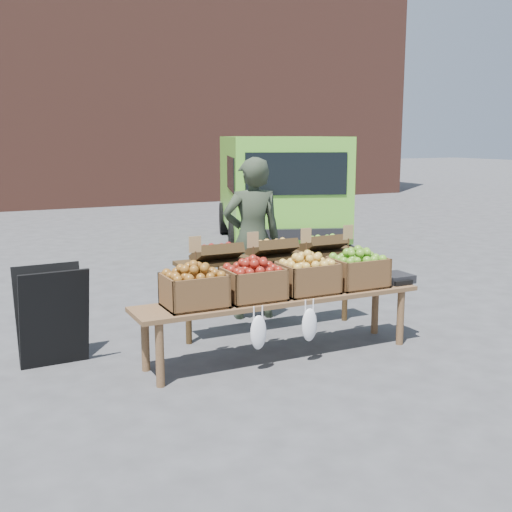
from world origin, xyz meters
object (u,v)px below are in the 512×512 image
crate_golden_apples (194,290)px  crate_russet_pears (253,284)px  chalkboard_sign (52,316)px  back_table (272,282)px  delivery_van (277,191)px  weighing_scale (393,278)px  vendor (252,239)px  crate_green_apples (357,272)px  display_bench (280,327)px  crate_red_apples (307,278)px

crate_golden_apples → crate_russet_pears: 0.55m
chalkboard_sign → back_table: (2.16, 0.02, 0.08)m
chalkboard_sign → crate_russet_pears: bearing=-25.9°
delivery_van → weighing_scale: (-1.63, -5.47, -0.37)m
vendor → weighing_scale: 1.59m
crate_green_apples → chalkboard_sign: bearing=165.4°
crate_russet_pears → back_table: bearing=52.1°
chalkboard_sign → back_table: 2.16m
delivery_van → back_table: delivery_van is taller
crate_green_apples → back_table: bearing=126.9°
chalkboard_sign → display_bench: chalkboard_sign is taller
vendor → crate_russet_pears: vendor is taller
crate_golden_apples → weighing_scale: bearing=0.0°
crate_green_apples → vendor: bearing=110.7°
display_bench → crate_green_apples: 0.93m
vendor → chalkboard_sign: 2.33m
vendor → crate_russet_pears: 1.43m
chalkboard_sign → crate_red_apples: size_ratio=1.77×
delivery_van → display_bench: size_ratio=1.63×
crate_golden_apples → weighing_scale: (2.08, 0.00, -0.10)m
crate_green_apples → delivery_van: bearing=69.5°
delivery_van → crate_golden_apples: bearing=-104.2°
crate_golden_apples → weighing_scale: crate_golden_apples is taller
back_table → weighing_scale: bearing=-36.7°
chalkboard_sign → weighing_scale: chalkboard_sign is taller
display_bench → crate_golden_apples: size_ratio=5.40×
crate_golden_apples → crate_red_apples: (1.10, 0.00, 0.00)m
delivery_van → chalkboard_sign: 6.75m
chalkboard_sign → display_bench: 2.01m
delivery_van → back_table: 5.43m
delivery_van → crate_russet_pears: (-3.15, -5.47, -0.27)m
chalkboard_sign → crate_green_apples: bearing=-16.8°
back_table → crate_green_apples: 0.92m
display_bench → crate_red_apples: bearing=0.0°
crate_russet_pears → delivery_van: bearing=60.1°
delivery_van → display_bench: bearing=-97.9°
delivery_van → display_bench: delivery_van is taller
back_table → display_bench: 0.81m
chalkboard_sign → crate_golden_apples: (1.05, -0.70, 0.27)m
crate_red_apples → crate_russet_pears: bearing=180.0°
display_bench → crate_golden_apples: (-0.82, 0.00, 0.42)m
chalkboard_sign → crate_green_apples: size_ratio=1.77×
back_table → crate_golden_apples: back_table is taller
back_table → display_bench: size_ratio=0.78×
delivery_van → crate_green_apples: 5.85m
crate_red_apples → weighing_scale: size_ratio=1.47×
crate_russet_pears → weighing_scale: bearing=0.0°
delivery_van → vendor: (-2.54, -4.19, -0.10)m
display_bench → crate_russet_pears: bearing=180.0°
chalkboard_sign → crate_red_apples: (2.15, -0.70, 0.27)m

